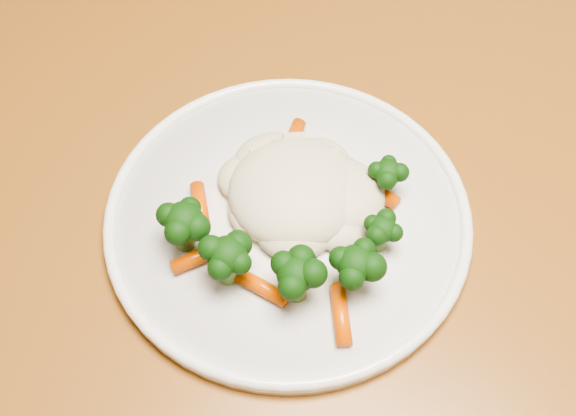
# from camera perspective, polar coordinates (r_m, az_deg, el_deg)

# --- Properties ---
(dining_table) EXTENTS (1.36, 0.95, 0.75)m
(dining_table) POSITION_cam_1_polar(r_m,az_deg,el_deg) (0.64, -2.44, -10.85)
(dining_table) COLOR #915821
(dining_table) RESTS_ON ground
(plate) EXTENTS (0.29, 0.29, 0.01)m
(plate) POSITION_cam_1_polar(r_m,az_deg,el_deg) (0.59, 0.00, -0.78)
(plate) COLOR white
(plate) RESTS_ON dining_table
(meal) EXTENTS (0.18, 0.18, 0.05)m
(meal) POSITION_cam_1_polar(r_m,az_deg,el_deg) (0.56, 0.30, -0.04)
(meal) COLOR beige
(meal) RESTS_ON plate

